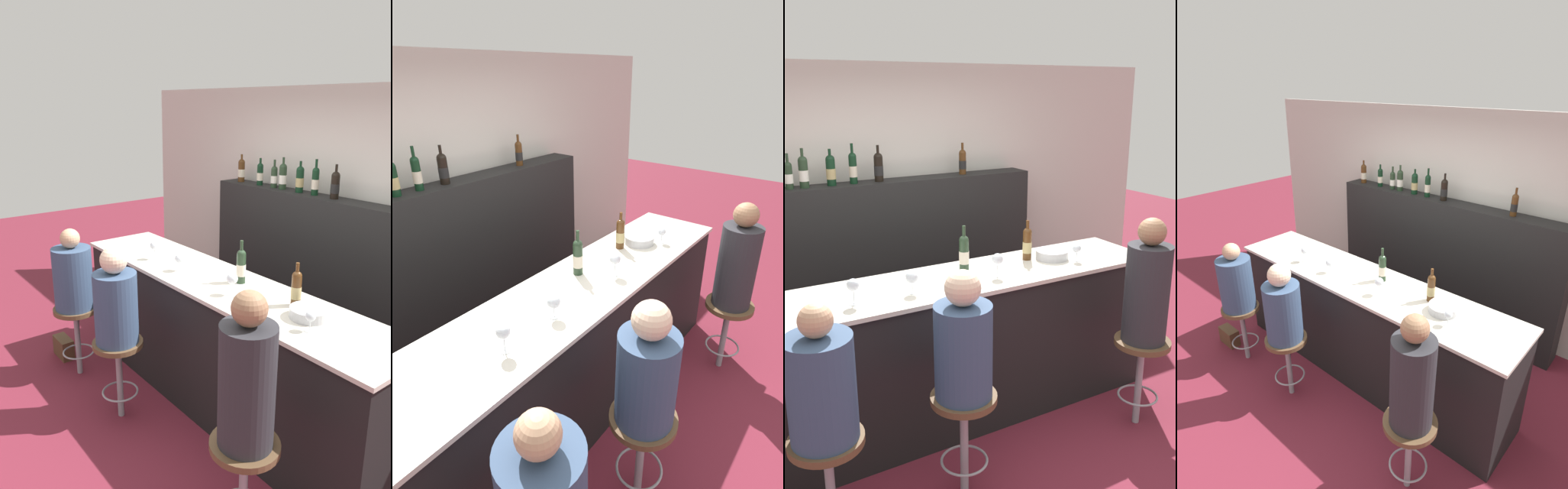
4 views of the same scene
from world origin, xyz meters
TOP-DOWN VIEW (x-y plane):
  - ground_plane at (0.00, 0.00)m, footprint 16.00×16.00m
  - wall_back at (0.00, 1.95)m, footprint 6.40×0.05m
  - bar_counter at (0.00, 0.32)m, footprint 3.18×0.68m
  - back_bar_cabinet at (0.00, 1.73)m, footprint 2.98×0.28m
  - wine_bottle_counter_0 at (0.14, 0.43)m, footprint 0.07×0.07m
  - wine_bottle_counter_1 at (0.69, 0.43)m, footprint 0.07×0.07m
  - wine_bottle_backbar_4 at (-0.44, 1.73)m, footprint 0.08×0.08m
  - wine_bottle_backbar_5 at (-0.25, 1.73)m, footprint 0.07×0.07m
  - wine_bottle_backbar_6 at (-0.02, 1.73)m, footprint 0.08×0.08m
  - wine_bottle_backbar_7 at (0.82, 1.73)m, footprint 0.07×0.07m
  - wine_glass_0 at (-0.75, 0.21)m, footprint 0.08×0.08m
  - wine_glass_1 at (-0.37, 0.21)m, footprint 0.08×0.08m
  - wine_glass_2 at (0.28, 0.21)m, footprint 0.08×0.08m
  - wine_glass_3 at (1.00, 0.21)m, footprint 0.07×0.07m
  - metal_bowl at (0.87, 0.35)m, footprint 0.25×0.25m
  - bar_stool_middle at (-0.33, -0.41)m, footprint 0.39×0.39m
  - guest_seated_middle at (-0.33, -0.41)m, footprint 0.33×0.33m
  - bar_stool_right at (1.11, -0.41)m, footprint 0.39×0.39m
  - guest_seated_right at (1.11, -0.41)m, footprint 0.31×0.31m

SIDE VIEW (x-z plane):
  - ground_plane at x=0.00m, z-range 0.00..0.00m
  - bar_stool_middle at x=-0.33m, z-range 0.19..0.86m
  - bar_stool_right at x=1.11m, z-range 0.19..0.86m
  - bar_counter at x=0.00m, z-range 0.00..1.09m
  - back_bar_cabinet at x=0.00m, z-range 0.00..1.58m
  - guest_seated_middle at x=-0.33m, z-range 0.61..1.37m
  - guest_seated_right at x=1.11m, z-range 0.61..1.49m
  - metal_bowl at x=0.87m, z-range 1.09..1.16m
  - wine_glass_3 at x=1.00m, z-range 1.12..1.25m
  - wine_glass_1 at x=-0.37m, z-range 1.12..1.27m
  - wine_glass_0 at x=-0.75m, z-range 1.13..1.30m
  - wine_glass_2 at x=0.28m, z-range 1.13..1.30m
  - wine_bottle_counter_1 at x=0.69m, z-range 1.07..1.38m
  - wine_bottle_counter_0 at x=0.14m, z-range 1.06..1.40m
  - wall_back at x=0.00m, z-range 0.00..2.60m
  - wine_bottle_backbar_7 at x=0.82m, z-range 1.55..1.85m
  - wine_bottle_backbar_6 at x=-0.02m, z-range 1.54..1.86m
  - wine_bottle_backbar_4 at x=-0.44m, z-range 1.55..1.86m
  - wine_bottle_backbar_5 at x=-0.25m, z-range 1.54..1.89m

